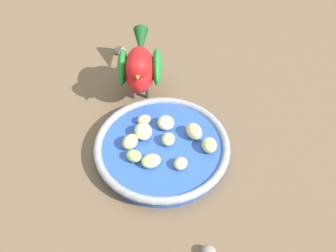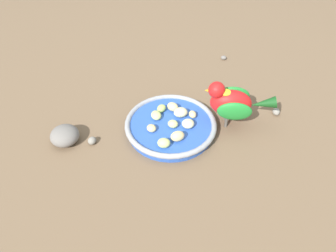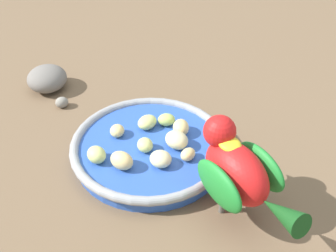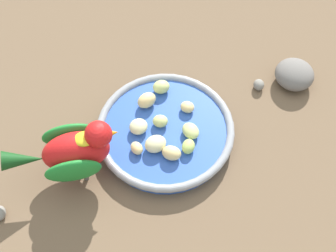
{
  "view_description": "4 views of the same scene",
  "coord_description": "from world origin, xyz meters",
  "px_view_note": "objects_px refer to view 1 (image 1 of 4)",
  "views": [
    {
      "loc": [
        -0.13,
        0.47,
        0.6
      ],
      "look_at": [
        0.02,
        0.01,
        0.06
      ],
      "focal_mm": 46.28,
      "sensor_mm": 36.0,
      "label": 1
    },
    {
      "loc": [
        -0.5,
        -0.21,
        0.56
      ],
      "look_at": [
        -0.0,
        0.02,
        0.04
      ],
      "focal_mm": 32.79,
      "sensor_mm": 36.0,
      "label": 2
    },
    {
      "loc": [
        -0.05,
        -0.48,
        0.46
      ],
      "look_at": [
        0.05,
        0.01,
        0.07
      ],
      "focal_mm": 48.52,
      "sensor_mm": 36.0,
      "label": 3
    },
    {
      "loc": [
        0.44,
        0.08,
        0.69
      ],
      "look_at": [
        0.05,
        0.03,
        0.07
      ],
      "focal_mm": 49.65,
      "sensor_mm": 36.0,
      "label": 4
    }
  ],
  "objects_px": {
    "feeding_bowl": "(162,148)",
    "apple_piece_0": "(144,120)",
    "apple_piece_1": "(209,145)",
    "apple_piece_2": "(143,131)",
    "apple_piece_9": "(166,123)",
    "apple_piece_4": "(134,156)",
    "pebble_1": "(120,50)",
    "apple_piece_7": "(151,161)",
    "apple_piece_5": "(194,131)",
    "pebble_2": "(209,252)",
    "apple_piece_3": "(168,139)",
    "parrot": "(140,66)",
    "apple_piece_8": "(130,142)",
    "apple_piece_6": "(181,164)"
  },
  "relations": [
    {
      "from": "apple_piece_2",
      "to": "apple_piece_5",
      "type": "relative_size",
      "value": 1.05
    },
    {
      "from": "apple_piece_9",
      "to": "apple_piece_4",
      "type": "bearing_deg",
      "value": 72.64
    },
    {
      "from": "feeding_bowl",
      "to": "apple_piece_1",
      "type": "xyz_separation_m",
      "value": [
        -0.08,
        -0.02,
        0.02
      ]
    },
    {
      "from": "apple_piece_1",
      "to": "apple_piece_6",
      "type": "relative_size",
      "value": 1.24
    },
    {
      "from": "apple_piece_3",
      "to": "apple_piece_8",
      "type": "xyz_separation_m",
      "value": [
        0.06,
        0.03,
        0.0
      ]
    },
    {
      "from": "apple_piece_1",
      "to": "pebble_2",
      "type": "distance_m",
      "value": 0.18
    },
    {
      "from": "feeding_bowl",
      "to": "apple_piece_1",
      "type": "bearing_deg",
      "value": -167.57
    },
    {
      "from": "apple_piece_3",
      "to": "pebble_2",
      "type": "relative_size",
      "value": 1.17
    },
    {
      "from": "apple_piece_4",
      "to": "pebble_1",
      "type": "relative_size",
      "value": 1.1
    },
    {
      "from": "apple_piece_2",
      "to": "apple_piece_6",
      "type": "relative_size",
      "value": 1.47
    },
    {
      "from": "apple_piece_0",
      "to": "apple_piece_6",
      "type": "xyz_separation_m",
      "value": [
        -0.09,
        0.07,
        0.0
      ]
    },
    {
      "from": "pebble_2",
      "to": "apple_piece_1",
      "type": "bearing_deg",
      "value": -75.44
    },
    {
      "from": "pebble_1",
      "to": "apple_piece_2",
      "type": "bearing_deg",
      "value": 121.44
    },
    {
      "from": "apple_piece_0",
      "to": "pebble_2",
      "type": "distance_m",
      "value": 0.26
    },
    {
      "from": "apple_piece_2",
      "to": "apple_piece_9",
      "type": "bearing_deg",
      "value": -132.72
    },
    {
      "from": "feeding_bowl",
      "to": "apple_piece_0",
      "type": "bearing_deg",
      "value": -40.68
    },
    {
      "from": "apple_piece_4",
      "to": "apple_piece_9",
      "type": "bearing_deg",
      "value": -107.36
    },
    {
      "from": "feeding_bowl",
      "to": "apple_piece_5",
      "type": "bearing_deg",
      "value": -140.14
    },
    {
      "from": "apple_piece_2",
      "to": "apple_piece_7",
      "type": "relative_size",
      "value": 1.09
    },
    {
      "from": "apple_piece_1",
      "to": "apple_piece_2",
      "type": "relative_size",
      "value": 0.84
    },
    {
      "from": "pebble_2",
      "to": "apple_piece_9",
      "type": "bearing_deg",
      "value": -56.87
    },
    {
      "from": "apple_piece_3",
      "to": "apple_piece_5",
      "type": "distance_m",
      "value": 0.05
    },
    {
      "from": "feeding_bowl",
      "to": "apple_piece_1",
      "type": "height_order",
      "value": "apple_piece_1"
    },
    {
      "from": "apple_piece_4",
      "to": "pebble_1",
      "type": "bearing_deg",
      "value": -63.13
    },
    {
      "from": "apple_piece_0",
      "to": "apple_piece_2",
      "type": "height_order",
      "value": "apple_piece_2"
    },
    {
      "from": "apple_piece_1",
      "to": "apple_piece_2",
      "type": "xyz_separation_m",
      "value": [
        0.12,
        0.01,
        0.0
      ]
    },
    {
      "from": "feeding_bowl",
      "to": "apple_piece_2",
      "type": "bearing_deg",
      "value": -16.28
    },
    {
      "from": "apple_piece_1",
      "to": "apple_piece_8",
      "type": "distance_m",
      "value": 0.13
    },
    {
      "from": "apple_piece_7",
      "to": "pebble_1",
      "type": "xyz_separation_m",
      "value": [
        0.17,
        -0.28,
        -0.02
      ]
    },
    {
      "from": "apple_piece_1",
      "to": "apple_piece_8",
      "type": "relative_size",
      "value": 0.95
    },
    {
      "from": "parrot",
      "to": "pebble_2",
      "type": "relative_size",
      "value": 8.06
    },
    {
      "from": "apple_piece_0",
      "to": "apple_piece_1",
      "type": "distance_m",
      "value": 0.13
    },
    {
      "from": "apple_piece_0",
      "to": "apple_piece_9",
      "type": "distance_m",
      "value": 0.04
    },
    {
      "from": "apple_piece_1",
      "to": "apple_piece_5",
      "type": "xyz_separation_m",
      "value": [
        0.03,
        -0.02,
        0.0
      ]
    },
    {
      "from": "apple_piece_2",
      "to": "apple_piece_4",
      "type": "xyz_separation_m",
      "value": [
        -0.0,
        0.05,
        -0.0
      ]
    },
    {
      "from": "feeding_bowl",
      "to": "pebble_2",
      "type": "relative_size",
      "value": 10.59
    },
    {
      "from": "apple_piece_4",
      "to": "pebble_1",
      "type": "height_order",
      "value": "apple_piece_4"
    },
    {
      "from": "feeding_bowl",
      "to": "apple_piece_0",
      "type": "distance_m",
      "value": 0.06
    },
    {
      "from": "feeding_bowl",
      "to": "apple_piece_4",
      "type": "height_order",
      "value": "apple_piece_4"
    },
    {
      "from": "apple_piece_2",
      "to": "apple_piece_5",
      "type": "bearing_deg",
      "value": -162.1
    },
    {
      "from": "parrot",
      "to": "apple_piece_0",
      "type": "bearing_deg",
      "value": 5.16
    },
    {
      "from": "feeding_bowl",
      "to": "apple_piece_4",
      "type": "distance_m",
      "value": 0.06
    },
    {
      "from": "apple_piece_5",
      "to": "apple_piece_7",
      "type": "xyz_separation_m",
      "value": [
        0.05,
        0.08,
        -0.0
      ]
    },
    {
      "from": "feeding_bowl",
      "to": "apple_piece_8",
      "type": "xyz_separation_m",
      "value": [
        0.05,
        0.02,
        0.02
      ]
    },
    {
      "from": "parrot",
      "to": "pebble_1",
      "type": "xyz_separation_m",
      "value": [
        0.09,
        -0.11,
        -0.06
      ]
    },
    {
      "from": "apple_piece_1",
      "to": "apple_piece_2",
      "type": "bearing_deg",
      "value": 3.02
    },
    {
      "from": "apple_piece_2",
      "to": "parrot",
      "type": "height_order",
      "value": "parrot"
    },
    {
      "from": "feeding_bowl",
      "to": "pebble_2",
      "type": "xyz_separation_m",
      "value": [
        -0.12,
        0.16,
        -0.01
      ]
    },
    {
      "from": "apple_piece_6",
      "to": "parrot",
      "type": "relative_size",
      "value": 0.14
    },
    {
      "from": "feeding_bowl",
      "to": "apple_piece_1",
      "type": "relative_size",
      "value": 7.78
    }
  ]
}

